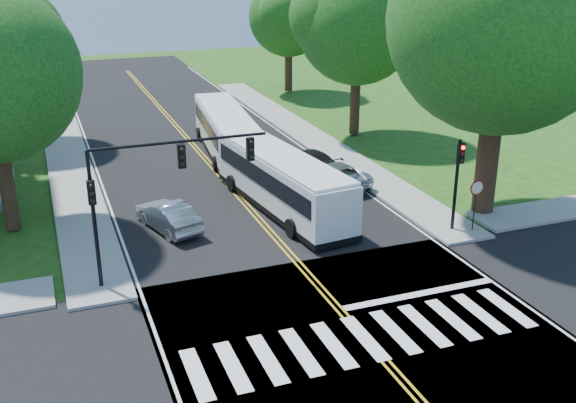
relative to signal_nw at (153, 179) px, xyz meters
name	(u,v)px	position (x,y,z in m)	size (l,w,h in m)	color
ground	(358,331)	(5.86, -6.43, -4.38)	(140.00, 140.00, 0.00)	#1F4210
road	(223,178)	(5.86, 11.57, -4.37)	(14.00, 96.00, 0.01)	black
cross_road	(358,331)	(5.86, -6.43, -4.37)	(60.00, 12.00, 0.01)	black
center_line	(206,159)	(5.86, 15.57, -4.36)	(0.36, 70.00, 0.01)	gold
edge_line_w	(97,171)	(-0.94, 15.57, -4.36)	(0.12, 70.00, 0.01)	silver
edge_line_e	(304,149)	(12.66, 15.57, -4.36)	(0.12, 70.00, 0.01)	silver
crosswalk	(365,338)	(5.86, -6.93, -4.36)	(12.60, 3.00, 0.01)	silver
stop_bar	(420,294)	(9.36, -4.83, -4.36)	(6.60, 0.40, 0.01)	silver
sidewalk_nw	(68,159)	(-2.44, 18.57, -4.30)	(2.60, 40.00, 0.15)	gray
sidewalk_ne	(308,135)	(14.16, 18.57, -4.30)	(2.60, 40.00, 0.15)	gray
tree_ne_big	(503,20)	(16.86, 1.57, 5.24)	(10.80, 10.80, 14.91)	#332414
tree_west_far	(8,41)	(-5.14, 23.57, 2.62)	(7.60, 7.60, 10.67)	#332414
tree_east_mid	(358,24)	(17.36, 17.57, 3.48)	(8.40, 8.40, 11.93)	#332414
tree_east_far	(289,17)	(18.36, 33.57, 2.48)	(7.20, 7.20, 10.34)	#332414
signal_nw	(153,179)	(0.00, 0.00, 0.00)	(7.15, 0.46, 5.66)	black
signal_ne	(458,173)	(14.06, 0.01, -1.41)	(0.30, 0.46, 4.40)	black
stop_sign	(476,193)	(14.86, -0.45, -2.35)	(0.76, 0.08, 2.53)	black
bus_lead	(282,181)	(7.42, 5.69, -2.81)	(3.78, 11.63, 2.95)	white
bus_follow	(225,131)	(7.43, 16.37, -2.81)	(3.63, 11.60, 2.95)	white
hatchback	(168,216)	(1.37, 5.08, -3.66)	(1.50, 4.30, 1.42)	#ABAEB2
suv	(332,174)	(11.37, 8.11, -3.68)	(2.27, 4.93, 1.37)	silver
dark_sedan	(308,161)	(10.98, 10.84, -3.66)	(1.97, 4.85, 1.41)	black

